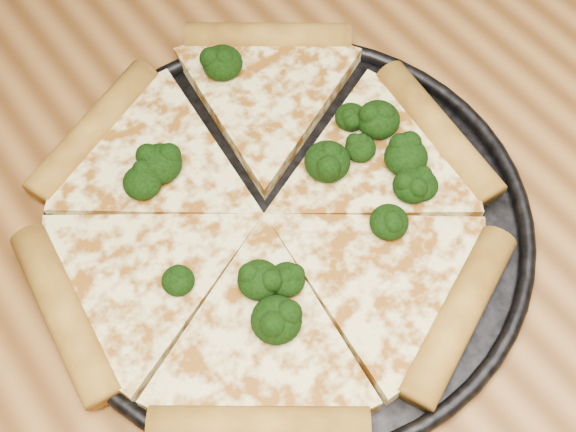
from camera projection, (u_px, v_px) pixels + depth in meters
dining_table at (209, 385)px, 0.65m from camera, size 1.20×0.90×0.75m
pizza_pan at (288, 221)px, 0.61m from camera, size 0.38×0.38×0.02m
pizza at (264, 212)px, 0.61m from camera, size 0.37×0.40×0.03m
broccoli_florets at (303, 182)px, 0.61m from camera, size 0.24×0.26×0.03m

